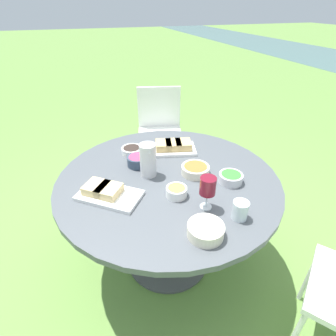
{
  "coord_description": "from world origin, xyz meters",
  "views": [
    {
      "loc": [
        1.22,
        -0.41,
        1.61
      ],
      "look_at": [
        0.0,
        0.0,
        0.79
      ],
      "focal_mm": 28.0,
      "sensor_mm": 36.0,
      "label": 1
    }
  ],
  "objects_px": {
    "water_pitcher": "(148,160)",
    "wine_glass": "(208,187)",
    "dining_table": "(168,192)",
    "chair_near_right": "(160,125)"
  },
  "relations": [
    {
      "from": "wine_glass",
      "to": "chair_near_right",
      "type": "bearing_deg",
      "value": 172.07
    },
    {
      "from": "water_pitcher",
      "to": "wine_glass",
      "type": "bearing_deg",
      "value": 27.89
    },
    {
      "from": "chair_near_right",
      "to": "water_pitcher",
      "type": "height_order",
      "value": "water_pitcher"
    },
    {
      "from": "dining_table",
      "to": "wine_glass",
      "type": "distance_m",
      "value": 0.41
    },
    {
      "from": "water_pitcher",
      "to": "wine_glass",
      "type": "xyz_separation_m",
      "value": [
        0.38,
        0.2,
        0.03
      ]
    },
    {
      "from": "wine_glass",
      "to": "water_pitcher",
      "type": "bearing_deg",
      "value": -152.11
    },
    {
      "from": "water_pitcher",
      "to": "dining_table",
      "type": "bearing_deg",
      "value": 61.67
    },
    {
      "from": "dining_table",
      "to": "chair_near_right",
      "type": "bearing_deg",
      "value": 165.62
    },
    {
      "from": "chair_near_right",
      "to": "wine_glass",
      "type": "bearing_deg",
      "value": -7.93
    },
    {
      "from": "dining_table",
      "to": "water_pitcher",
      "type": "height_order",
      "value": "water_pitcher"
    }
  ]
}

